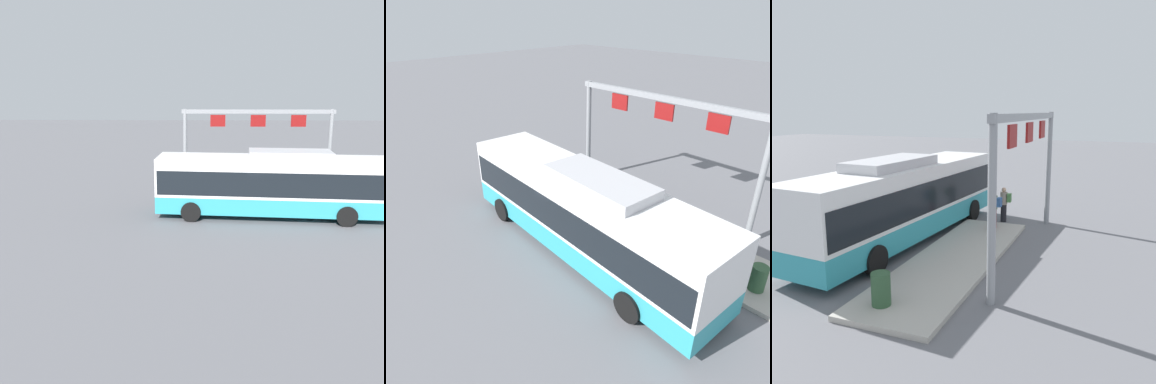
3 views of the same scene
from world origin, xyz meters
TOP-DOWN VIEW (x-y plane):
  - ground_plane at (0.00, 0.00)m, footprint 120.00×120.00m
  - platform_curb at (-1.69, -2.86)m, footprint 10.00×2.80m
  - bus_main at (-0.01, 0.00)m, footprint 11.73×3.49m
  - person_boarding at (2.38, -3.06)m, footprint 0.36×0.54m
  - person_waiting_near at (4.10, -3.05)m, footprint 0.37×0.55m
  - platform_sign_gantry at (0.13, -5.00)m, footprint 9.20×0.24m
  - trash_bin at (-5.68, -2.40)m, footprint 0.52×0.52m

SIDE VIEW (x-z plane):
  - ground_plane at x=0.00m, z-range 0.00..0.00m
  - platform_curb at x=-1.69m, z-range 0.00..0.16m
  - trash_bin at x=-5.68m, z-range 0.16..1.06m
  - person_waiting_near at x=4.10m, z-range 0.06..1.73m
  - person_boarding at x=2.38m, z-range 0.22..1.89m
  - bus_main at x=-0.01m, z-range 0.08..3.54m
  - platform_sign_gantry at x=0.13m, z-range 1.15..6.35m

